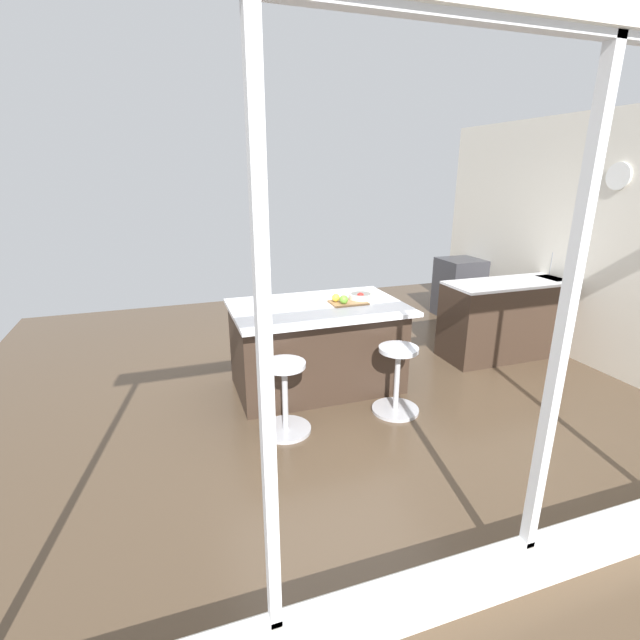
# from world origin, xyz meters

# --- Properties ---
(ground_plane) EXTENTS (7.66, 7.66, 0.00)m
(ground_plane) POSITION_xyz_m (0.00, 0.00, 0.00)
(ground_plane) COLOR brown
(window_panel_rear) EXTENTS (5.89, 0.12, 2.79)m
(window_panel_rear) POSITION_xyz_m (0.00, 2.52, 1.11)
(window_panel_rear) COLOR silver
(window_panel_rear) RESTS_ON ground_plane
(interior_partition_left) EXTENTS (0.15, 5.03, 2.79)m
(interior_partition_left) POSITION_xyz_m (-2.95, 0.00, 1.40)
(interior_partition_left) COLOR silver
(interior_partition_left) RESTS_ON ground_plane
(sink_cabinet) EXTENTS (2.40, 0.60, 1.20)m
(sink_cabinet) POSITION_xyz_m (-2.60, -0.24, 0.47)
(sink_cabinet) COLOR #38281E
(sink_cabinet) RESTS_ON ground_plane
(oven_range) EXTENTS (0.60, 0.61, 0.89)m
(oven_range) POSITION_xyz_m (-2.60, -1.79, 0.45)
(oven_range) COLOR #38383D
(oven_range) RESTS_ON ground_plane
(kitchen_island) EXTENTS (1.70, 1.11, 0.90)m
(kitchen_island) POSITION_xyz_m (0.27, -0.15, 0.45)
(kitchen_island) COLOR #38281E
(kitchen_island) RESTS_ON ground_plane
(stool_by_window) EXTENTS (0.44, 0.44, 0.65)m
(stool_by_window) POSITION_xyz_m (-0.26, 0.59, 0.30)
(stool_by_window) COLOR #B7B7BC
(stool_by_window) RESTS_ON ground_plane
(stool_middle) EXTENTS (0.44, 0.44, 0.65)m
(stool_middle) POSITION_xyz_m (0.80, 0.59, 0.30)
(stool_middle) COLOR #B7B7BC
(stool_middle) RESTS_ON ground_plane
(cutting_board) EXTENTS (0.36, 0.24, 0.02)m
(cutting_board) POSITION_xyz_m (-0.04, -0.07, 0.91)
(cutting_board) COLOR olive
(cutting_board) RESTS_ON kitchen_island
(apple_yellow) EXTENTS (0.08, 0.08, 0.08)m
(apple_yellow) POSITION_xyz_m (0.08, -0.11, 0.96)
(apple_yellow) COLOR gold
(apple_yellow) RESTS_ON cutting_board
(apple_green) EXTENTS (0.09, 0.09, 0.09)m
(apple_green) POSITION_xyz_m (0.04, -0.01, 0.96)
(apple_green) COLOR #609E2D
(apple_green) RESTS_ON cutting_board
(apple_red) EXTENTS (0.08, 0.08, 0.08)m
(apple_red) POSITION_xyz_m (-0.18, -0.09, 0.96)
(apple_red) COLOR red
(apple_red) RESTS_ON cutting_board
(water_bottle) EXTENTS (0.06, 0.06, 0.31)m
(water_bottle) POSITION_xyz_m (0.75, -0.31, 1.02)
(water_bottle) COLOR silver
(water_bottle) RESTS_ON kitchen_island
(fruit_bowl) EXTENTS (0.25, 0.25, 0.07)m
(fruit_bowl) POSITION_xyz_m (-0.20, -0.13, 0.94)
(fruit_bowl) COLOR silver
(fruit_bowl) RESTS_ON kitchen_island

